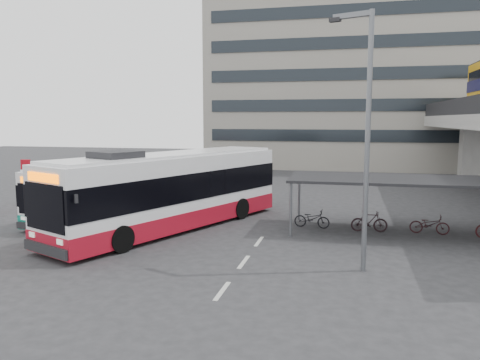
% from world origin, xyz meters
% --- Properties ---
extents(ground, '(120.00, 120.00, 0.00)m').
position_xyz_m(ground, '(0.00, 0.00, 0.00)').
color(ground, '#28282B').
rests_on(ground, ground).
extents(bike_shelter, '(10.00, 4.00, 2.54)m').
position_xyz_m(bike_shelter, '(8.45, 3.00, 1.64)').
color(bike_shelter, '#595B60').
rests_on(bike_shelter, ground).
extents(office_block, '(30.00, 15.00, 25.00)m').
position_xyz_m(office_block, '(6.00, 36.00, 12.50)').
color(office_block, gray).
rests_on(office_block, ground).
extents(road_markings, '(0.15, 7.60, 0.01)m').
position_xyz_m(road_markings, '(2.50, -3.00, 0.01)').
color(road_markings, beige).
rests_on(road_markings, ground).
extents(bus_main, '(7.86, 13.20, 3.89)m').
position_xyz_m(bus_main, '(-1.99, 1.48, 1.81)').
color(bus_main, white).
rests_on(bus_main, ground).
extents(bus_teal, '(4.07, 10.79, 3.12)m').
position_xyz_m(bus_teal, '(-6.69, 4.07, 1.45)').
color(bus_teal, white).
rests_on(bus_teal, ground).
extents(pedestrian, '(0.58, 0.72, 1.73)m').
position_xyz_m(pedestrian, '(-4.20, 5.22, 0.87)').
color(pedestrian, black).
rests_on(pedestrian, ground).
extents(lamp_post, '(1.48, 0.68, 8.73)m').
position_xyz_m(lamp_post, '(6.64, -2.99, 4.98)').
color(lamp_post, '#595B60').
rests_on(lamp_post, ground).
extents(sign_totem_north, '(0.59, 0.27, 2.75)m').
position_xyz_m(sign_totem_north, '(-13.27, 5.73, 1.42)').
color(sign_totem_north, '#AF0A17').
rests_on(sign_totem_north, ground).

